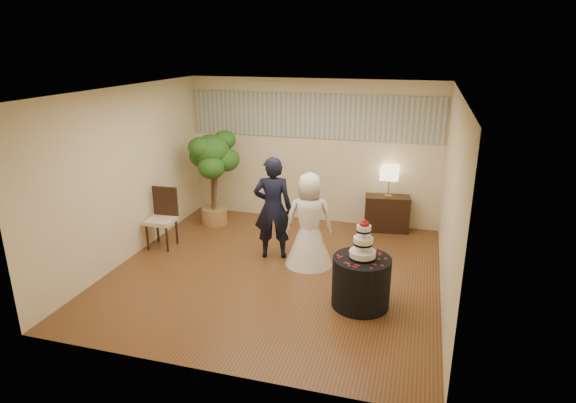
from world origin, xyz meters
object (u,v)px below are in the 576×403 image
(wedding_cake, at_px, (363,239))
(console, at_px, (387,213))
(side_chair, at_px, (161,219))
(groom, at_px, (273,208))
(bride, at_px, (309,220))
(table_lamp, at_px, (389,181))
(cake_table, at_px, (361,282))
(ficus_tree, at_px, (213,178))

(wedding_cake, distance_m, console, 2.97)
(wedding_cake, height_order, side_chair, wedding_cake)
(groom, bearing_deg, wedding_cake, 129.21)
(groom, distance_m, bride, 0.66)
(groom, distance_m, table_lamp, 2.44)
(groom, bearing_deg, console, -149.79)
(table_lamp, relative_size, side_chair, 0.55)
(console, distance_m, table_lamp, 0.63)
(cake_table, xyz_separation_m, console, (0.10, 2.90, -0.01))
(side_chair, bearing_deg, cake_table, -18.26)
(table_lamp, bearing_deg, console, 0.00)
(bride, xyz_separation_m, cake_table, (0.98, -1.07, -0.41))
(bride, distance_m, cake_table, 1.51)
(wedding_cake, xyz_separation_m, side_chair, (-3.62, 1.03, -0.46))
(cake_table, bearing_deg, table_lamp, 88.04)
(bride, xyz_separation_m, wedding_cake, (0.98, -1.07, 0.22))
(groom, distance_m, side_chair, 2.03)
(bride, xyz_separation_m, ficus_tree, (-2.24, 1.28, 0.18))
(wedding_cake, bearing_deg, ficus_tree, 143.86)
(cake_table, height_order, console, cake_table)
(wedding_cake, bearing_deg, console, 88.04)
(cake_table, bearing_deg, wedding_cake, 0.00)
(ficus_tree, bearing_deg, cake_table, -36.14)
(bride, height_order, cake_table, bride)
(wedding_cake, relative_size, side_chair, 0.53)
(ficus_tree, height_order, side_chair, ficus_tree)
(table_lamp, bearing_deg, cake_table, -91.96)
(wedding_cake, xyz_separation_m, console, (0.10, 2.90, -0.64))
(cake_table, relative_size, table_lamp, 1.36)
(ficus_tree, xyz_separation_m, side_chair, (-0.40, -1.32, -0.42))
(groom, xyz_separation_m, wedding_cake, (1.63, -1.19, 0.12))
(cake_table, xyz_separation_m, table_lamp, (0.10, 2.90, 0.62))
(side_chair, bearing_deg, groom, 2.15)
(table_lamp, bearing_deg, bride, -120.62)
(groom, height_order, bride, groom)
(cake_table, height_order, side_chair, side_chair)
(groom, relative_size, table_lamp, 2.97)
(table_lamp, height_order, ficus_tree, ficus_tree)
(wedding_cake, distance_m, ficus_tree, 3.99)
(cake_table, distance_m, console, 2.91)
(bride, bearing_deg, ficus_tree, -45.29)
(groom, height_order, wedding_cake, groom)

